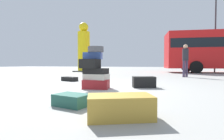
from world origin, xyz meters
TOP-DOWN VIEW (x-y plane):
  - ground_plane at (0.00, 0.00)m, footprint 80.00×80.00m
  - suitcase_tower at (0.14, -0.19)m, footprint 0.78×0.61m
  - suitcase_teal_foreground_near at (0.54, -2.07)m, footprint 0.60×0.46m
  - suitcase_tan_white_trunk at (1.42, -2.45)m, footprint 0.87×0.68m
  - suitcase_black_foreground_far at (-1.61, 1.43)m, footprint 0.72×0.49m
  - suitcase_black_left_side at (1.39, 0.41)m, footprint 0.69×0.52m
  - person_bearded_onlooker at (2.99, 5.01)m, footprint 0.30×0.30m
  - yellow_dummy_statue at (-4.84, 9.16)m, footprint 1.47×1.47m
  - lamp_post at (6.03, 11.73)m, footprint 0.36×0.36m

SIDE VIEW (x-z plane):
  - ground_plane at x=0.00m, z-range 0.00..0.00m
  - suitcase_black_foreground_far at x=-1.61m, z-range 0.00..0.16m
  - suitcase_teal_foreground_near at x=0.54m, z-range 0.00..0.19m
  - suitcase_tan_white_trunk at x=1.42m, z-range 0.00..0.28m
  - suitcase_black_left_side at x=1.39m, z-range 0.00..0.31m
  - suitcase_tower at x=0.14m, z-range -0.08..1.05m
  - person_bearded_onlooker at x=2.99m, z-range 0.17..1.85m
  - yellow_dummy_statue at x=-4.84m, z-range -0.23..4.09m
  - lamp_post at x=6.03m, z-range 0.96..7.60m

